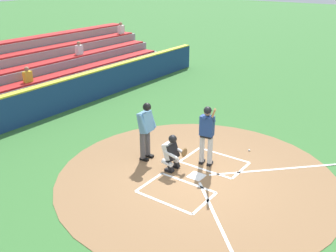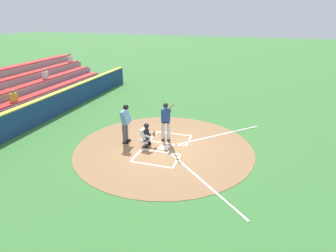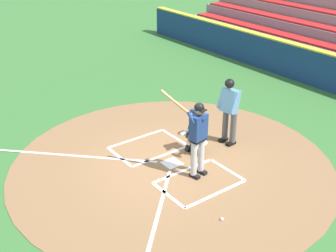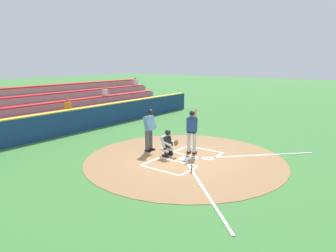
{
  "view_description": "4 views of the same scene",
  "coord_description": "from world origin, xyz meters",
  "px_view_note": "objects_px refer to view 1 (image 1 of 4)",
  "views": [
    {
      "loc": [
        8.36,
        4.98,
        5.58
      ],
      "look_at": [
        -0.43,
        -1.32,
        1.11
      ],
      "focal_mm": 41.26,
      "sensor_mm": 36.0,
      "label": 1
    },
    {
      "loc": [
        11.22,
        3.74,
        5.8
      ],
      "look_at": [
        0.39,
        0.32,
        1.25
      ],
      "focal_mm": 31.05,
      "sensor_mm": 36.0,
      "label": 2
    },
    {
      "loc": [
        -7.52,
        5.7,
        5.66
      ],
      "look_at": [
        -0.21,
        0.28,
        1.21
      ],
      "focal_mm": 46.9,
      "sensor_mm": 36.0,
      "label": 3
    },
    {
      "loc": [
        9.77,
        6.41,
        3.9
      ],
      "look_at": [
        -0.34,
        -1.09,
        1.17
      ],
      "focal_mm": 32.32,
      "sensor_mm": 36.0,
      "label": 4
    }
  ],
  "objects_px": {
    "plate_umpire": "(146,127)",
    "baseball": "(249,150)",
    "catcher": "(172,152)",
    "batter": "(207,132)"
  },
  "relations": [
    {
      "from": "catcher",
      "to": "baseball",
      "type": "bearing_deg",
      "value": 151.58
    },
    {
      "from": "catcher",
      "to": "plate_umpire",
      "type": "xyz_separation_m",
      "value": [
        -0.1,
        -1.06,
        0.49
      ]
    },
    {
      "from": "batter",
      "to": "plate_umpire",
      "type": "xyz_separation_m",
      "value": [
        0.74,
        -1.71,
        -0.02
      ]
    },
    {
      "from": "catcher",
      "to": "plate_umpire",
      "type": "distance_m",
      "value": 1.17
    },
    {
      "from": "catcher",
      "to": "baseball",
      "type": "xyz_separation_m",
      "value": [
        -2.47,
        1.34,
        -0.55
      ]
    },
    {
      "from": "batter",
      "to": "plate_umpire",
      "type": "bearing_deg",
      "value": -66.6
    },
    {
      "from": "baseball",
      "to": "catcher",
      "type": "bearing_deg",
      "value": -28.42
    },
    {
      "from": "plate_umpire",
      "to": "baseball",
      "type": "relative_size",
      "value": 25.2
    },
    {
      "from": "catcher",
      "to": "batter",
      "type": "bearing_deg",
      "value": 142.19
    },
    {
      "from": "plate_umpire",
      "to": "catcher",
      "type": "bearing_deg",
      "value": 84.54
    }
  ]
}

